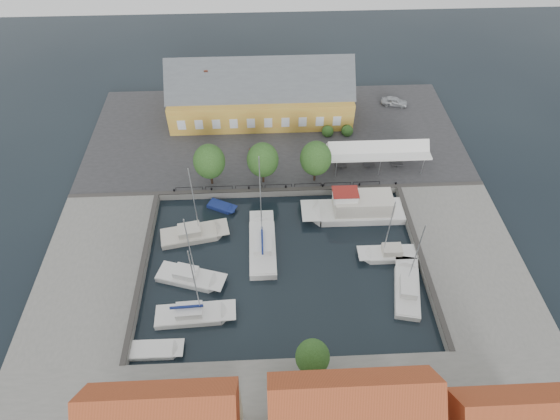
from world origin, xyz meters
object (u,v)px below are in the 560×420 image
(launch_nw, at_px, (222,207))
(warehouse, at_px, (257,95))
(trawler, at_px, (357,209))
(west_boat_b, at_px, (193,235))
(center_sailboat, at_px, (262,246))
(east_boat_b, at_px, (388,255))
(car_silver, at_px, (394,101))
(west_boat_d, at_px, (194,315))
(west_boat_c, at_px, (190,278))
(car_red, at_px, (257,157))
(east_boat_c, at_px, (407,290))
(tent_canopy, at_px, (378,152))
(launch_sw, at_px, (156,351))

(launch_nw, bearing_deg, warehouse, 75.92)
(trawler, xyz_separation_m, west_boat_b, (-20.95, -2.74, -0.76))
(center_sailboat, distance_m, east_boat_b, 15.21)
(car_silver, xyz_separation_m, center_sailboat, (-22.29, -28.81, -1.36))
(west_boat_d, bearing_deg, east_boat_b, 17.74)
(west_boat_c, bearing_deg, car_red, 67.99)
(east_boat_c, bearing_deg, west_boat_b, 159.25)
(west_boat_c, relative_size, west_boat_d, 0.94)
(tent_canopy, xyz_separation_m, car_red, (-16.82, 2.08, -2.04))
(east_boat_b, distance_m, west_boat_b, 24.10)
(warehouse, distance_m, east_boat_b, 33.29)
(trawler, height_order, west_boat_d, west_boat_d)
(tent_canopy, xyz_separation_m, west_boat_c, (-24.83, -17.72, -3.42))
(warehouse, bearing_deg, west_boat_c, -104.61)
(east_boat_c, bearing_deg, trawler, 107.39)
(west_boat_d, bearing_deg, tent_canopy, 43.40)
(east_boat_b, bearing_deg, east_boat_c, -78.45)
(center_sailboat, bearing_deg, tent_canopy, 39.40)
(east_boat_b, distance_m, launch_sw, 28.44)
(car_silver, height_order, west_boat_c, west_boat_c)
(west_boat_c, height_order, launch_sw, west_boat_c)
(car_silver, xyz_separation_m, west_boat_c, (-30.75, -33.09, -1.47))
(car_silver, xyz_separation_m, east_boat_c, (-6.17, -35.84, -1.47))
(warehouse, bearing_deg, tent_canopy, -39.86)
(car_red, xyz_separation_m, west_boat_d, (-7.16, -24.76, -1.37))
(west_boat_b, bearing_deg, east_boat_c, -20.75)
(trawler, xyz_separation_m, east_boat_c, (3.79, -12.11, -0.76))
(east_boat_b, bearing_deg, launch_sw, -156.92)
(west_boat_b, distance_m, west_boat_c, 6.63)
(center_sailboat, bearing_deg, launch_nw, 126.42)
(trawler, bearing_deg, east_boat_c, -72.61)
(launch_nw, bearing_deg, west_boat_b, -124.84)
(west_boat_c, relative_size, launch_nw, 2.63)
(warehouse, bearing_deg, east_boat_b, -62.39)
(car_silver, bearing_deg, west_boat_c, 151.99)
(trawler, distance_m, west_boat_d, 24.56)
(warehouse, xyz_separation_m, east_boat_c, (16.35, -34.33, -4.17))
(warehouse, distance_m, tent_canopy, 21.63)
(car_red, xyz_separation_m, east_boat_b, (15.53, -17.50, -1.38))
(east_boat_b, bearing_deg, west_boat_b, 169.69)
(car_red, xyz_separation_m, west_boat_b, (-8.18, -13.18, -1.38))
(center_sailboat, xyz_separation_m, west_boat_b, (-8.63, 2.34, -0.10))
(car_silver, height_order, west_boat_d, west_boat_d)
(car_silver, bearing_deg, center_sailboat, 157.16)
(warehouse, distance_m, car_red, 12.10)
(warehouse, bearing_deg, west_boat_d, -101.43)
(tent_canopy, xyz_separation_m, west_boat_b, (-25.00, -11.10, -3.42))
(east_boat_c, bearing_deg, launch_sw, -167.38)
(tent_canopy, distance_m, east_boat_b, 15.84)
(east_boat_c, distance_m, launch_sw, 27.87)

